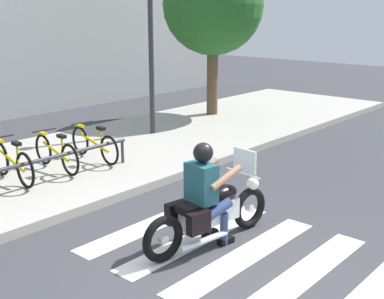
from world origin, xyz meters
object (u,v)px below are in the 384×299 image
Objects in this scene: bicycle_4 at (56,153)px; street_lamp at (151,41)px; rider at (206,187)px; bicycle_5 at (94,144)px; bicycle_3 at (12,163)px; bike_rack at (5,171)px; tree_near_rack at (213,5)px; motorcycle at (210,212)px.

bicycle_4 is 3.83m from street_lamp.
bicycle_5 is (1.21, 3.89, -0.33)m from rider.
bicycle_3 is at bearing -179.95° from bicycle_4.
bicycle_3 is at bearing -179.96° from bicycle_5.
bicycle_4 is 0.31× the size of bike_rack.
street_lamp is at bearing -171.79° from tree_near_rack.
street_lamp reaches higher than motorcycle.
motorcycle is 1.52× the size of rider.
tree_near_rack is (6.36, 5.07, 2.35)m from rider.
bicycle_4 is (0.88, 0.00, -0.01)m from bicycle_3.
tree_near_rack is (6.92, 1.18, 2.67)m from bicycle_3.
bicycle_3 is (-0.63, 3.90, 0.05)m from motorcycle.
bicycle_3 reaches higher than bike_rack.
street_lamp is (4.59, 1.33, 1.76)m from bike_rack.
bicycle_4 is at bearing 86.33° from motorcycle.
bicycle_4 is 1.44m from bike_rack.
bicycle_4 is 0.41× the size of street_lamp.
rider is at bearing -141.45° from tree_near_rack.
tree_near_rack is (7.36, 1.73, 2.59)m from bike_rack.
rider is at bearing -127.56° from street_lamp.
street_lamp is (4.15, 0.78, 1.84)m from bicycle_3.
rider is at bearing 169.40° from motorcycle.
rider is 0.31× the size of tree_near_rack.
motorcycle is 0.57× the size of street_lamp.
bicycle_5 is at bearing -161.88° from street_lamp.
bicycle_5 is at bearing -167.11° from tree_near_rack.
street_lamp is (3.51, 4.68, 1.88)m from motorcycle.
motorcycle is 3.52m from bike_rack.
bicycle_3 is at bearing 51.40° from bike_rack.
bicycle_5 is 2.28m from bike_rack.
tree_near_rack is at bearing 11.05° from bicycle_4.
rider reaches higher than bike_rack.
rider is at bearing -73.33° from bike_rack.
street_lamp is at bearing 16.21° from bike_rack.
bicycle_5 is at bearing 0.03° from bicycle_4.
motorcycle is 3.91m from bicycle_4.
rider is at bearing -94.82° from bicycle_4.
tree_near_rack is (6.28, 5.08, 2.72)m from motorcycle.
bicycle_5 is (1.77, 0.00, -0.02)m from bicycle_3.
bike_rack is at bearing -128.60° from bicycle_3.
bicycle_3 is 4.60m from street_lamp.
bicycle_4 reaches higher than bike_rack.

